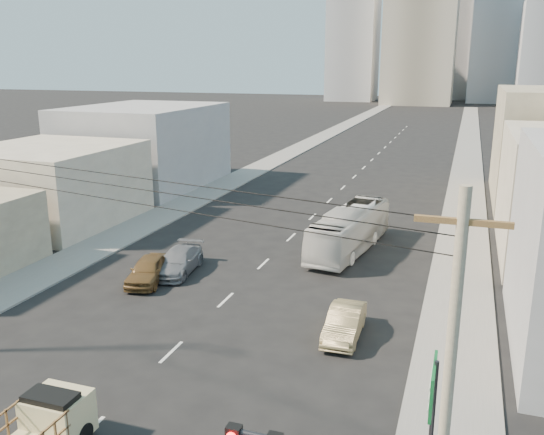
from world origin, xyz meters
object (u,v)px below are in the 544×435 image
Objects in this scene: sedan_brown at (148,270)px; sedan_grey at (178,261)px; utility_pole at (446,413)px; green_sign at (432,405)px; sedan_tan at (344,323)px; flatbed_pickup at (34,432)px; city_bus at (350,230)px.

sedan_brown is 2.17m from sedan_grey.
sedan_brown reaches higher than sedan_grey.
sedan_grey is 0.49× the size of utility_pole.
sedan_brown is 0.87× the size of green_sign.
sedan_brown is at bearing 163.94° from sedan_tan.
sedan_tan is at bearing -31.20° from sedan_grey.
green_sign is at bearing -51.61° from sedan_grey.
flatbed_pickup is 1.02× the size of sedan_brown.
city_bus is 2.14× the size of sedan_grey.
sedan_tan is at bearing -71.76° from city_bus.
green_sign is (6.61, -22.87, 2.29)m from city_bus.
sedan_brown is 0.89× the size of sedan_grey.
sedan_brown is at bearing 140.48° from green_sign.
flatbed_pickup is 13.75m from sedan_tan.
sedan_tan is 12.28m from sedan_grey.
flatbed_pickup is 1.06× the size of sedan_tan.
sedan_brown is at bearing -119.89° from sedan_grey.
sedan_tan is at bearing 57.44° from flatbed_pickup.
sedan_grey is (-11.17, 5.10, 0.02)m from sedan_tan.
city_bus reaches higher than sedan_grey.
sedan_tan is 0.42× the size of utility_pole.
sedan_grey is at bearing 54.90° from sedan_brown.
green_sign is 2.91m from utility_pole.
flatbed_pickup is at bearing -124.10° from sedan_tan.
utility_pole is at bearing -55.62° from sedan_brown.
flatbed_pickup is 17.11m from sedan_grey.
sedan_grey is 24.37m from utility_pole.
sedan_grey is (-3.77, 16.69, -0.39)m from flatbed_pickup.
utility_pole is at bearing -82.33° from green_sign.
utility_pole reaches higher than sedan_tan.
green_sign is (11.73, 1.21, 2.65)m from flatbed_pickup.
utility_pole reaches higher than city_bus.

